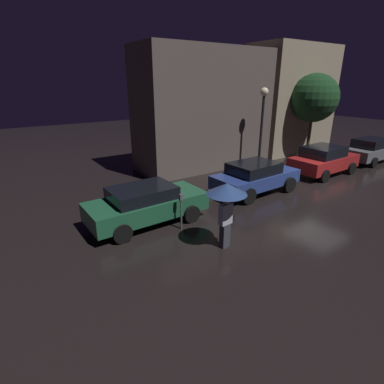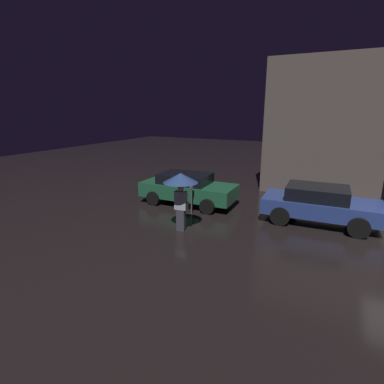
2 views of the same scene
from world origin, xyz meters
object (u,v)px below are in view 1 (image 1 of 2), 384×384
pedestrian_with_umbrella (227,195)px  parking_meter (181,208)px  street_lamp_near (263,113)px  parked_car_green (146,204)px  parked_car_blue (255,176)px  parked_car_grey (371,150)px  parked_car_red (323,160)px

pedestrian_with_umbrella → parking_meter: bearing=-81.1°
street_lamp_near → parked_car_green: bearing=-163.1°
parked_car_blue → parked_car_grey: parked_car_grey is taller
parked_car_grey → street_lamp_near: (-7.26, 2.50, 2.41)m
pedestrian_with_umbrella → parking_meter: (-0.47, 1.74, -0.91)m
parked_car_green → parked_car_red: parked_car_red is taller
parked_car_green → parking_meter: 1.35m
parked_car_green → parking_meter: size_ratio=3.32×
pedestrian_with_umbrella → street_lamp_near: bearing=-148.7°
parked_car_grey → pedestrian_with_umbrella: (-14.22, -2.84, 0.94)m
parking_meter → street_lamp_near: (7.43, 3.60, 2.37)m
parked_car_green → parked_car_grey: 15.44m
parked_car_red → pedestrian_with_umbrella: pedestrian_with_umbrella is taller
parking_meter → street_lamp_near: street_lamp_near is taller
parked_car_blue → parked_car_grey: bearing=-2.7°
parked_car_green → parking_meter: bearing=-57.3°
parked_car_green → street_lamp_near: street_lamp_near is taller
parking_meter → parked_car_red: bearing=6.9°
parked_car_red → parking_meter: parked_car_red is taller
parked_car_green → parked_car_grey: size_ratio=1.02×
parked_car_blue → parked_car_green: bearing=178.9°
parked_car_red → pedestrian_with_umbrella: (-9.35, -2.93, 0.90)m
parked_car_green → parked_car_blue: size_ratio=1.02×
parking_meter → street_lamp_near: bearing=25.9°
parked_car_grey → street_lamp_near: street_lamp_near is taller
parked_car_blue → pedestrian_with_umbrella: 5.25m
parked_car_blue → parking_meter: parked_car_blue is taller
parked_car_green → parked_car_grey: (15.44, -0.02, 0.02)m
pedestrian_with_umbrella → parking_meter: size_ratio=1.61×
parked_car_green → parked_car_blue: bearing=-0.2°
parked_car_red → street_lamp_near: (-2.39, 2.41, 2.37)m
parked_car_red → parked_car_green: bearing=179.4°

